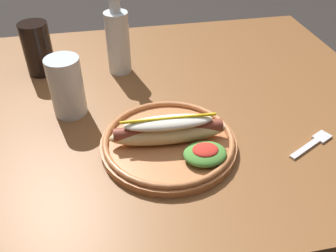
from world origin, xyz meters
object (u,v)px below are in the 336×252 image
(fork, at_px, (313,143))
(glass_bottle, at_px, (118,40))
(soda_cup, at_px, (38,49))
(water_cup, at_px, (67,87))
(hot_dog_plate, at_px, (173,139))

(fork, xyz_separation_m, glass_bottle, (-0.36, 0.38, 0.09))
(glass_bottle, bearing_deg, fork, -46.62)
(fork, bearing_deg, soda_cup, 116.19)
(water_cup, bearing_deg, fork, -23.21)
(fork, height_order, glass_bottle, glass_bottle)
(soda_cup, distance_m, water_cup, 0.22)
(glass_bottle, bearing_deg, soda_cup, 171.12)
(hot_dog_plate, relative_size, fork, 2.36)
(hot_dog_plate, xyz_separation_m, water_cup, (-0.20, 0.16, 0.05))
(hot_dog_plate, relative_size, glass_bottle, 1.20)
(water_cup, bearing_deg, hot_dog_plate, -39.17)
(soda_cup, relative_size, water_cup, 1.01)
(soda_cup, height_order, glass_bottle, glass_bottle)
(hot_dog_plate, height_order, glass_bottle, glass_bottle)
(fork, xyz_separation_m, water_cup, (-0.48, 0.21, 0.06))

